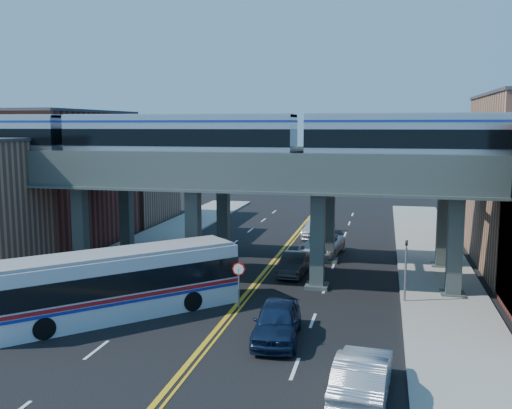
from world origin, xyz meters
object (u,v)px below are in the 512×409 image
car_lane_d (317,227)px  car_lane_a (277,321)px  car_lane_c (322,245)px  transit_train (179,138)px  car_lane_b (294,264)px  car_parked_curb (362,376)px  traffic_signal (406,264)px  transit_bus (119,284)px  stop_sign (239,278)px

car_lane_d → car_lane_a: bearing=-86.8°
car_lane_c → transit_train: bearing=-125.9°
transit_train → car_lane_a: transit_train is taller
car_lane_b → car_parked_curb: bearing=-69.8°
car_lane_b → traffic_signal: bearing=-31.2°
car_lane_b → transit_bus: bearing=-123.6°
car_lane_b → transit_train: bearing=-154.8°
stop_sign → car_lane_d: (1.73, 21.59, -0.93)m
car_lane_b → car_lane_d: 13.75m
traffic_signal → transit_bus: 15.78m
car_lane_d → car_parked_curb: (5.28, -30.63, 0.06)m
transit_train → car_lane_a: bearing=-48.1°
transit_bus → car_lane_b: transit_bus is taller
transit_bus → car_lane_a: bearing=-54.8°
traffic_signal → car_lane_d: size_ratio=0.72×
transit_bus → car_lane_b: size_ratio=2.48×
traffic_signal → car_lane_d: (-7.17, 18.59, -1.47)m
transit_bus → car_lane_a: (8.75, -1.45, -0.83)m
transit_train → car_parked_curb: size_ratio=8.44×
transit_bus → car_parked_curb: size_ratio=2.08×
transit_train → traffic_signal: transit_train is taller
car_lane_b → car_lane_d: car_lane_d is taller
car_parked_curb → transit_train: bearing=-45.3°
stop_sign → traffic_signal: size_ratio=0.64×
car_lane_c → car_lane_d: (-1.29, 7.61, 0.02)m
traffic_signal → transit_bus: traffic_signal is taller
transit_bus → car_parked_curb: transit_bus is taller
traffic_signal → car_lane_b: (-7.07, 4.84, -1.56)m
transit_train → car_lane_c: size_ratio=7.78×
stop_sign → car_lane_d: bearing=85.4°
car_lane_b → car_lane_d: (-0.09, 13.75, 0.09)m
traffic_signal → car_lane_b: traffic_signal is taller
stop_sign → car_lane_c: stop_sign is taller
traffic_signal → transit_bus: size_ratio=0.37×
car_lane_a → car_lane_b: (-1.04, 11.78, -0.14)m
car_parked_curb → car_lane_a: bearing=-47.1°
car_lane_a → car_lane_b: bearing=90.3°
transit_train → car_lane_a: (8.03, -8.94, -8.32)m
stop_sign → car_lane_a: bearing=-54.0°
transit_train → transit_bus: size_ratio=4.06×
traffic_signal → car_lane_b: bearing=145.6°
transit_train → car_lane_c: 14.76m
transit_bus → car_parked_curb: 14.49m
transit_train → car_lane_d: bearing=67.4°
transit_train → car_parked_curb: (12.18, -14.05, -8.31)m
car_lane_b → stop_sign: bearing=-100.0°
stop_sign → car_lane_a: size_ratio=0.51×
car_lane_a → traffic_signal: bearing=44.3°
stop_sign → car_lane_d: 21.68m
traffic_signal → car_parked_curb: 12.27m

